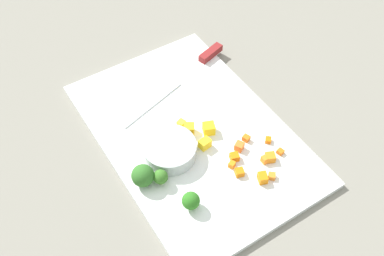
# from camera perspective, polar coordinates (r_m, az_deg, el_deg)

# --- Properties ---
(ground_plane) EXTENTS (4.00, 4.00, 0.00)m
(ground_plane) POSITION_cam_1_polar(r_m,az_deg,el_deg) (0.91, -0.00, -0.88)
(ground_plane) COLOR gray
(cutting_board) EXTENTS (0.51, 0.34, 0.01)m
(cutting_board) POSITION_cam_1_polar(r_m,az_deg,el_deg) (0.90, -0.00, -0.64)
(cutting_board) COLOR white
(cutting_board) RESTS_ON ground_plane
(prep_bowl) EXTENTS (0.10, 0.10, 0.03)m
(prep_bowl) POSITION_cam_1_polar(r_m,az_deg,el_deg) (0.85, -2.86, -2.78)
(prep_bowl) COLOR #B4BDBE
(prep_bowl) RESTS_ON cutting_board
(chef_knife) EXTENTS (0.11, 0.31, 0.02)m
(chef_knife) POSITION_cam_1_polar(r_m,az_deg,el_deg) (1.01, -0.44, 7.23)
(chef_knife) COLOR silver
(chef_knife) RESTS_ON cutting_board
(carrot_dice_0) EXTENTS (0.02, 0.02, 0.01)m
(carrot_dice_0) POSITION_cam_1_polar(r_m,az_deg,el_deg) (0.89, 6.90, -1.31)
(carrot_dice_0) COLOR orange
(carrot_dice_0) RESTS_ON cutting_board
(carrot_dice_1) EXTENTS (0.02, 0.02, 0.02)m
(carrot_dice_1) POSITION_cam_1_polar(r_m,az_deg,el_deg) (0.87, 6.03, -2.33)
(carrot_dice_1) COLOR orange
(carrot_dice_1) RESTS_ON cutting_board
(carrot_dice_2) EXTENTS (0.01, 0.02, 0.01)m
(carrot_dice_2) POSITION_cam_1_polar(r_m,az_deg,el_deg) (0.85, 5.09, -4.66)
(carrot_dice_2) COLOR orange
(carrot_dice_2) RESTS_ON cutting_board
(carrot_dice_3) EXTENTS (0.02, 0.02, 0.02)m
(carrot_dice_3) POSITION_cam_1_polar(r_m,az_deg,el_deg) (0.83, 8.97, -6.28)
(carrot_dice_3) COLOR orange
(carrot_dice_3) RESTS_ON cutting_board
(carrot_dice_4) EXTENTS (0.02, 0.02, 0.01)m
(carrot_dice_4) POSITION_cam_1_polar(r_m,az_deg,el_deg) (0.89, 9.66, -1.51)
(carrot_dice_4) COLOR orange
(carrot_dice_4) RESTS_ON cutting_board
(carrot_dice_5) EXTENTS (0.02, 0.02, 0.01)m
(carrot_dice_5) POSITION_cam_1_polar(r_m,az_deg,el_deg) (0.86, 5.41, -3.68)
(carrot_dice_5) COLOR orange
(carrot_dice_5) RESTS_ON cutting_board
(carrot_dice_6) EXTENTS (0.02, 0.02, 0.01)m
(carrot_dice_6) POSITION_cam_1_polar(r_m,az_deg,el_deg) (0.84, 6.05, -5.62)
(carrot_dice_6) COLOR orange
(carrot_dice_6) RESTS_ON cutting_board
(carrot_dice_7) EXTENTS (0.01, 0.01, 0.01)m
(carrot_dice_7) POSITION_cam_1_polar(r_m,az_deg,el_deg) (0.86, 9.27, -3.96)
(carrot_dice_7) COLOR orange
(carrot_dice_7) RESTS_ON cutting_board
(carrot_dice_8) EXTENTS (0.01, 0.01, 0.01)m
(carrot_dice_8) POSITION_cam_1_polar(r_m,az_deg,el_deg) (0.88, 11.16, -2.98)
(carrot_dice_8) COLOR orange
(carrot_dice_8) RESTS_ON cutting_board
(carrot_dice_9) EXTENTS (0.02, 0.02, 0.01)m
(carrot_dice_9) POSITION_cam_1_polar(r_m,az_deg,el_deg) (0.84, 10.11, -6.04)
(carrot_dice_9) COLOR orange
(carrot_dice_9) RESTS_ON cutting_board
(carrot_dice_10) EXTENTS (0.02, 0.02, 0.02)m
(carrot_dice_10) POSITION_cam_1_polar(r_m,az_deg,el_deg) (0.86, 9.91, -3.70)
(carrot_dice_10) COLOR orange
(carrot_dice_10) RESTS_ON cutting_board
(pepper_dice_0) EXTENTS (0.02, 0.02, 0.02)m
(pepper_dice_0) POSITION_cam_1_polar(r_m,az_deg,el_deg) (0.87, 1.40, -2.13)
(pepper_dice_0) COLOR yellow
(pepper_dice_0) RESTS_ON cutting_board
(pepper_dice_1) EXTENTS (0.03, 0.03, 0.02)m
(pepper_dice_1) POSITION_cam_1_polar(r_m,az_deg,el_deg) (0.89, -0.36, -0.17)
(pepper_dice_1) COLOR yellow
(pepper_dice_1) RESTS_ON cutting_board
(pepper_dice_2) EXTENTS (0.03, 0.03, 0.02)m
(pepper_dice_2) POSITION_cam_1_polar(r_m,az_deg,el_deg) (0.89, 2.15, -0.06)
(pepper_dice_2) COLOR yellow
(pepper_dice_2) RESTS_ON cutting_board
(pepper_dice_3) EXTENTS (0.02, 0.02, 0.01)m
(pepper_dice_3) POSITION_cam_1_polar(r_m,az_deg,el_deg) (0.91, -1.36, 0.62)
(pepper_dice_3) COLOR yellow
(pepper_dice_3) RESTS_ON cutting_board
(broccoli_floret_0) EXTENTS (0.03, 0.03, 0.04)m
(broccoli_floret_0) POSITION_cam_1_polar(r_m,az_deg,el_deg) (0.79, -0.14, -9.25)
(broccoli_floret_0) COLOR #97BB5B
(broccoli_floret_0) RESTS_ON cutting_board
(broccoli_floret_1) EXTENTS (0.04, 0.04, 0.04)m
(broccoli_floret_1) POSITION_cam_1_polar(r_m,az_deg,el_deg) (0.81, -6.27, -6.06)
(broccoli_floret_1) COLOR #80AE56
(broccoli_floret_1) RESTS_ON cutting_board
(broccoli_floret_2) EXTENTS (0.03, 0.03, 0.03)m
(broccoli_floret_2) POSITION_cam_1_polar(r_m,az_deg,el_deg) (0.82, -4.02, -6.24)
(broccoli_floret_2) COLOR #93AB5C
(broccoli_floret_2) RESTS_ON cutting_board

